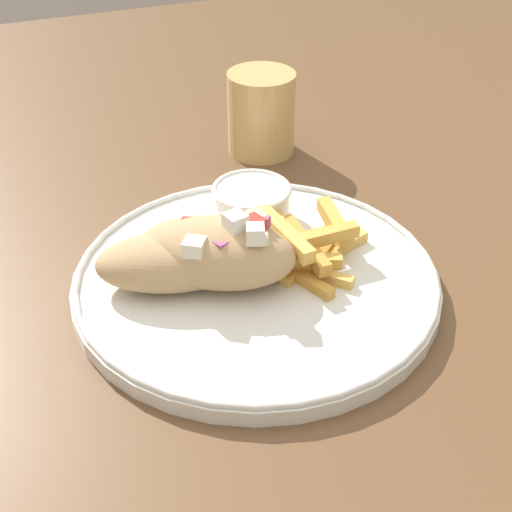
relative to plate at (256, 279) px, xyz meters
name	(u,v)px	position (x,y,z in m)	size (l,w,h in m)	color
table	(262,290)	(0.03, 0.06, -0.06)	(1.57, 1.57, 0.72)	brown
plate	(256,279)	(0.00, 0.00, 0.00)	(0.32, 0.32, 0.02)	white
pita_sandwich_near	(217,252)	(-0.03, 0.01, 0.03)	(0.15, 0.14, 0.07)	tan
pita_sandwich_far	(173,261)	(-0.07, 0.02, 0.03)	(0.14, 0.10, 0.05)	tan
fries_pile	(310,247)	(0.05, 0.00, 0.02)	(0.13, 0.12, 0.04)	gold
sauce_ramekin	(251,201)	(0.03, 0.09, 0.02)	(0.08, 0.08, 0.04)	white
water_glass	(261,117)	(0.10, 0.24, 0.03)	(0.08, 0.08, 0.09)	tan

